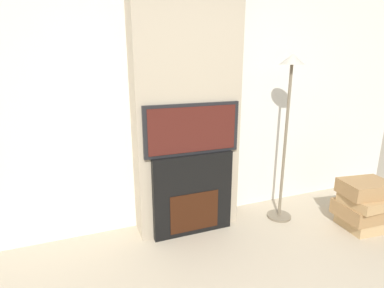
{
  "coord_description": "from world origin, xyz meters",
  "views": [
    {
      "loc": [
        -0.98,
        -0.84,
        1.67
      ],
      "look_at": [
        0.0,
        1.7,
        0.92
      ],
      "focal_mm": 28.0,
      "sensor_mm": 36.0,
      "label": 1
    }
  ],
  "objects_px": {
    "fireplace": "(192,194)",
    "television": "(192,129)",
    "floor_lamp": "(288,106)",
    "box_stack": "(364,205)"
  },
  "relations": [
    {
      "from": "fireplace",
      "to": "television",
      "type": "xyz_separation_m",
      "value": [
        0.0,
        -0.0,
        0.66
      ]
    },
    {
      "from": "floor_lamp",
      "to": "box_stack",
      "type": "xyz_separation_m",
      "value": [
        0.64,
        -0.5,
        -0.98
      ]
    },
    {
      "from": "floor_lamp",
      "to": "fireplace",
      "type": "bearing_deg",
      "value": 175.06
    },
    {
      "from": "television",
      "to": "box_stack",
      "type": "height_order",
      "value": "television"
    },
    {
      "from": "fireplace",
      "to": "floor_lamp",
      "type": "xyz_separation_m",
      "value": [
        1.0,
        -0.09,
        0.83
      ]
    },
    {
      "from": "fireplace",
      "to": "box_stack",
      "type": "distance_m",
      "value": 1.75
    },
    {
      "from": "fireplace",
      "to": "box_stack",
      "type": "xyz_separation_m",
      "value": [
        1.65,
        -0.58,
        -0.15
      ]
    },
    {
      "from": "television",
      "to": "floor_lamp",
      "type": "relative_size",
      "value": 0.53
    },
    {
      "from": "television",
      "to": "box_stack",
      "type": "relative_size",
      "value": 1.77
    },
    {
      "from": "fireplace",
      "to": "floor_lamp",
      "type": "bearing_deg",
      "value": -4.94
    }
  ]
}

